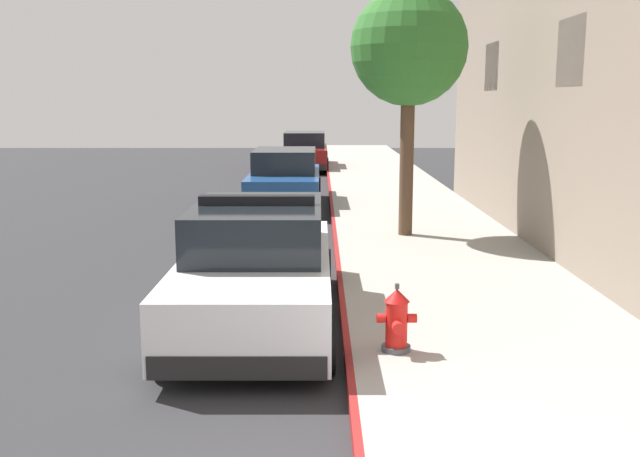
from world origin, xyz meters
TOP-DOWN VIEW (x-y plane):
  - ground_plane at (-4.17, 10.00)m, footprint 32.84×60.00m
  - sidewalk_pavement at (1.83, 10.00)m, footprint 3.65×60.00m
  - curb_painted_edge at (-0.04, 10.00)m, footprint 0.08×60.00m
  - police_cruiser at (-1.16, 5.31)m, footprint 1.94×4.84m
  - parked_car_silver_ahead at (-1.30, 15.71)m, footprint 1.94×4.84m
  - parked_car_dark_far at (-0.99, 26.32)m, footprint 1.94×4.84m
  - fire_hydrant at (0.49, 3.79)m, footprint 0.44×0.40m
  - street_tree at (1.39, 10.75)m, footprint 2.30×2.30m

SIDE VIEW (x-z plane):
  - ground_plane at x=-4.17m, z-range -0.20..0.00m
  - sidewalk_pavement at x=1.83m, z-range 0.00..0.17m
  - curb_painted_edge at x=-0.04m, z-range 0.00..0.17m
  - fire_hydrant at x=0.49m, z-range 0.14..0.90m
  - parked_car_silver_ahead at x=-1.30m, z-range -0.04..1.52m
  - parked_car_dark_far at x=-0.99m, z-range -0.04..1.52m
  - police_cruiser at x=-1.16m, z-range -0.10..1.58m
  - street_tree at x=1.39m, z-range 1.42..6.30m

